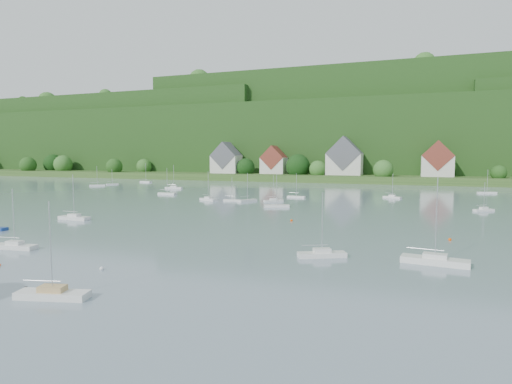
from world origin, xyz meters
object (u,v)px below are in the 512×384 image
near_sailboat_4 (435,260)px  near_sailboat_6 (74,217)px  near_sailboat_3 (322,254)px  near_sailboat_0 (15,246)px  near_sailboat_2 (53,293)px

near_sailboat_4 → near_sailboat_6: 63.96m
near_sailboat_6 → near_sailboat_4: bearing=-10.8°
near_sailboat_3 → near_sailboat_4: 12.63m
near_sailboat_0 → near_sailboat_6: size_ratio=0.91×
near_sailboat_0 → near_sailboat_2: near_sailboat_2 is taller
near_sailboat_2 → near_sailboat_3: size_ratio=1.07×
near_sailboat_2 → near_sailboat_4: size_ratio=0.86×
near_sailboat_0 → near_sailboat_6: near_sailboat_6 is taller
near_sailboat_0 → near_sailboat_6: 25.57m
near_sailboat_0 → near_sailboat_6: (-11.56, 22.81, 0.02)m
near_sailboat_0 → near_sailboat_2: bearing=-41.0°
near_sailboat_2 → near_sailboat_6: 47.91m
near_sailboat_0 → near_sailboat_2: (19.91, -13.32, 0.01)m
near_sailboat_3 → near_sailboat_6: bearing=138.0°
near_sailboat_0 → near_sailboat_3: 39.70m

